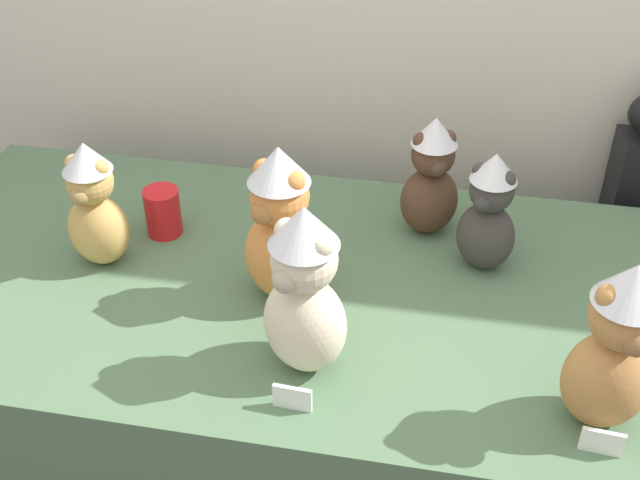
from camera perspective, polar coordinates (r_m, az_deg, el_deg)
display_table at (r=2.01m, az=-0.00°, el=-11.64°), size 1.84×0.86×0.77m
teddy_bear_charcoal at (r=1.76m, az=11.40°, el=1.79°), size 0.16×0.15×0.28m
teddy_bear_honey at (r=1.79m, az=-15.13°, el=2.26°), size 0.15×0.13×0.29m
teddy_bear_ginger at (r=1.63m, az=-2.72°, el=0.93°), size 0.20×0.19×0.35m
teddy_bear_cocoa at (r=1.84m, az=7.58°, el=4.22°), size 0.16×0.15×0.29m
teddy_bear_cream at (r=1.46m, az=-1.07°, el=-3.58°), size 0.20×0.19×0.35m
teddy_bear_caramel at (r=1.45m, az=19.49°, el=-7.01°), size 0.19×0.17×0.34m
party_cup_red at (r=1.90m, az=-10.66°, el=1.90°), size 0.08×0.08×0.11m
name_card_front_left at (r=1.49m, az=18.66°, el=-12.91°), size 0.07×0.01×0.05m
name_card_front_middle at (r=1.48m, az=-1.90°, el=-10.70°), size 0.07×0.01×0.05m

